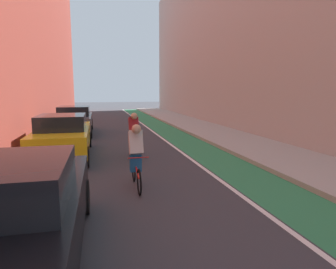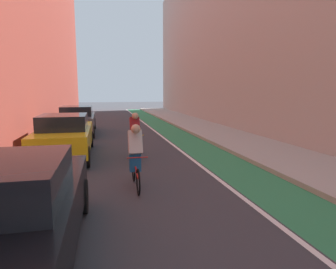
# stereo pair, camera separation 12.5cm
# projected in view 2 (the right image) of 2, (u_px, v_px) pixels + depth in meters

# --- Properties ---
(ground_plane) EXTENTS (97.39, 97.39, 0.00)m
(ground_plane) POSITION_uv_depth(u_px,v_px,m) (131.00, 146.00, 12.41)
(ground_plane) COLOR #38383D
(bike_lane_paint) EXTENTS (1.60, 44.27, 0.00)m
(bike_lane_paint) POSITION_uv_depth(u_px,v_px,m) (181.00, 137.00, 14.93)
(bike_lane_paint) COLOR #2D8451
(bike_lane_paint) RESTS_ON ground
(lane_divider_stripe) EXTENTS (0.12, 44.27, 0.00)m
(lane_divider_stripe) POSITION_uv_depth(u_px,v_px,m) (164.00, 138.00, 14.73)
(lane_divider_stripe) COLOR white
(lane_divider_stripe) RESTS_ON ground
(sidewalk_right) EXTENTS (2.92, 44.27, 0.14)m
(sidewalk_right) POSITION_uv_depth(u_px,v_px,m) (222.00, 134.00, 15.42)
(sidewalk_right) COLOR #A8A59E
(sidewalk_right) RESTS_ON ground
(building_facade_right) EXTENTS (2.40, 40.27, 12.87)m
(building_facade_right) POSITION_uv_depth(u_px,v_px,m) (254.00, 20.00, 16.97)
(building_facade_right) COLOR #B2ADA3
(building_facade_right) RESTS_ON ground
(parked_sedan_black) EXTENTS (1.97, 4.42, 1.53)m
(parked_sedan_black) POSITION_uv_depth(u_px,v_px,m) (1.00, 214.00, 3.74)
(parked_sedan_black) COLOR black
(parked_sedan_black) RESTS_ON ground
(parked_sedan_yellow_cab) EXTENTS (1.82, 4.49, 1.53)m
(parked_sedan_yellow_cab) POSITION_uv_depth(u_px,v_px,m) (65.00, 135.00, 10.33)
(parked_sedan_yellow_cab) COLOR yellow
(parked_sedan_yellow_cab) RESTS_ON ground
(parked_sedan_gray) EXTENTS (1.84, 4.70, 1.53)m
(parked_sedan_gray) POSITION_uv_depth(u_px,v_px,m) (78.00, 120.00, 15.88)
(parked_sedan_gray) COLOR #595B60
(parked_sedan_gray) RESTS_ON ground
(cyclist_trailing) EXTENTS (0.48, 1.66, 1.58)m
(cyclist_trailing) POSITION_uv_depth(u_px,v_px,m) (135.00, 155.00, 7.05)
(cyclist_trailing) COLOR black
(cyclist_trailing) RESTS_ON ground
(cyclist_far) EXTENTS (0.48, 1.73, 1.62)m
(cyclist_far) POSITION_uv_depth(u_px,v_px,m) (135.00, 135.00, 10.08)
(cyclist_far) COLOR black
(cyclist_far) RESTS_ON ground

